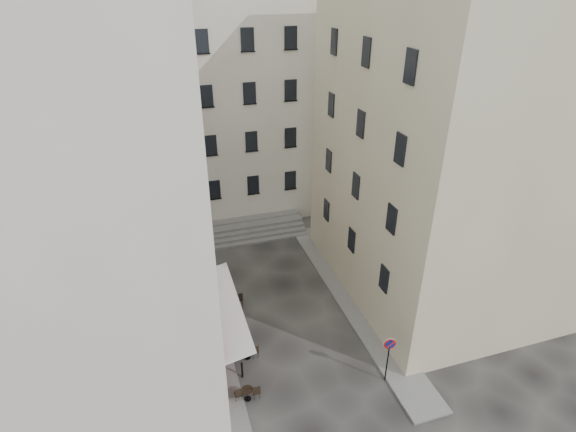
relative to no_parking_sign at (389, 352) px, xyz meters
name	(u,v)px	position (x,y,z in m)	size (l,w,h in m)	color
ground	(298,349)	(-3.47, 3.30, -1.91)	(90.00, 90.00, 0.00)	black
sidewalk_left	(204,317)	(-7.97, 7.30, -1.85)	(2.00, 22.00, 0.12)	slate
sidewalk_right	(351,298)	(1.03, 6.30, -1.85)	(2.00, 18.00, 0.12)	slate
building_left	(44,174)	(-13.97, 6.30, 8.40)	(12.20, 16.20, 20.60)	beige
building_right	(455,144)	(7.03, 6.80, 7.40)	(12.20, 14.20, 18.60)	tan
building_back	(211,96)	(-4.47, 22.30, 7.40)	(18.20, 10.20, 18.60)	beige
cafe_storefront	(212,326)	(-7.79, 4.30, -0.03)	(1.74, 7.30, 3.50)	#490E0A
stone_steps	(246,230)	(-3.47, 15.87, -1.51)	(9.00, 3.15, 0.80)	slate
bollard_near	(242,369)	(-6.72, 2.30, -1.38)	(0.12, 0.12, 0.98)	black
bollard_mid	(229,323)	(-6.72, 5.80, -1.38)	(0.12, 0.12, 0.98)	black
bollard_far	(218,287)	(-6.72, 9.30, -1.38)	(0.12, 0.12, 0.98)	black
no_parking_sign	(389,352)	(0.00, 0.00, 0.00)	(0.61, 0.17, 2.70)	black
bistro_table_a	(247,393)	(-6.77, 0.92, -1.48)	(1.19, 0.56, 0.84)	black
bistro_table_b	(247,352)	(-6.20, 3.47, -1.50)	(1.14, 0.54, 0.80)	black
bistro_table_c	(232,335)	(-6.70, 4.90, -1.46)	(1.24, 0.58, 0.87)	black
bistro_table_d	(233,314)	(-6.34, 6.66, -1.50)	(1.14, 0.54, 0.80)	black
bistro_table_e	(231,300)	(-6.23, 7.79, -1.40)	(1.41, 0.66, 0.99)	black
pedestrian	(244,343)	(-6.31, 3.68, -1.02)	(0.65, 0.43, 1.78)	#232329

